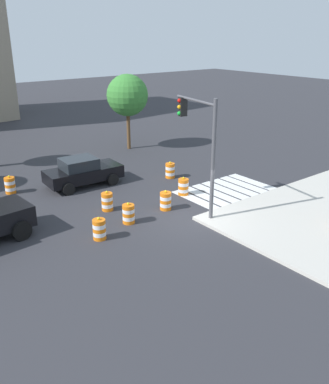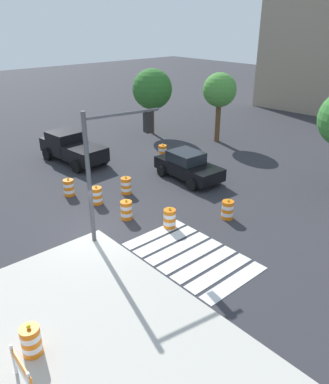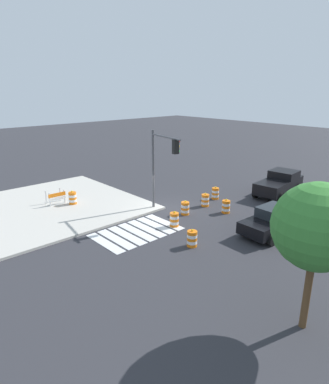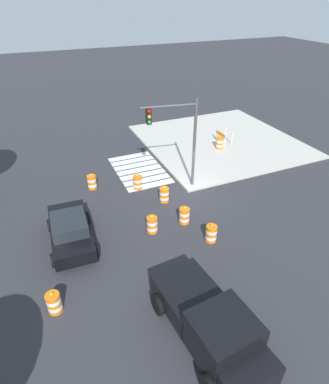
{
  "view_description": "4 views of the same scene",
  "coord_description": "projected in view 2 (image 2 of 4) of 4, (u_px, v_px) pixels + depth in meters",
  "views": [
    {
      "loc": [
        -11.95,
        -13.24,
        8.29
      ],
      "look_at": [
        -0.02,
        2.12,
        0.75
      ],
      "focal_mm": 38.93,
      "sensor_mm": 36.0,
      "label": 1
    },
    {
      "loc": [
        12.92,
        -7.53,
        8.76
      ],
      "look_at": [
        0.98,
        3.04,
        1.42
      ],
      "focal_mm": 35.58,
      "sensor_mm": 36.0,
      "label": 2
    },
    {
      "loc": [
        15.2,
        16.57,
        8.35
      ],
      "look_at": [
        0.83,
        0.82,
        1.64
      ],
      "focal_mm": 31.1,
      "sensor_mm": 36.0,
      "label": 3
    },
    {
      "loc": [
        -14.54,
        7.89,
        10.67
      ],
      "look_at": [
        -0.39,
        1.77,
        0.74
      ],
      "focal_mm": 29.4,
      "sensor_mm": 36.0,
      "label": 4
    }
  ],
  "objects": [
    {
      "name": "traffic_barrel_median_near",
      "position": [
        228.0,
        210.0,
        18.03
      ],
      "size": [
        0.56,
        0.56,
        1.02
      ],
      "color": "orange",
      "rests_on": "ground"
    },
    {
      "name": "traffic_barrel_crosswalk_end",
      "position": [
        126.0,
        210.0,
        18.01
      ],
      "size": [
        0.56,
        0.56,
        1.02
      ],
      "color": "orange",
      "rests_on": "ground"
    },
    {
      "name": "traffic_barrel_lane_center",
      "position": [
        170.0,
        218.0,
        17.25
      ],
      "size": [
        0.56,
        0.56,
        1.02
      ],
      "color": "orange",
      "rests_on": "ground"
    },
    {
      "name": "traffic_barrel_far_curb",
      "position": [
        126.0,
        186.0,
        20.61
      ],
      "size": [
        0.56,
        0.56,
        1.02
      ],
      "color": "orange",
      "rests_on": "ground"
    },
    {
      "name": "traffic_barrel_near_corner",
      "position": [
        69.0,
        188.0,
        20.38
      ],
      "size": [
        0.56,
        0.56,
        1.02
      ],
      "color": "orange",
      "rests_on": "ground"
    },
    {
      "name": "crosswalk_stripes",
      "position": [
        191.0,
        256.0,
        15.34
      ],
      "size": [
        5.1,
        3.2,
        0.02
      ],
      "color": "silver",
      "rests_on": "ground"
    },
    {
      "name": "construction_barricade",
      "position": [
        16.0,
        374.0,
        9.42
      ],
      "size": [
        1.3,
        0.8,
        1.0
      ],
      "color": "silver",
      "rests_on": "sidewalk_corner"
    },
    {
      "name": "street_tree_streetside_near",
      "position": [
        220.0,
        91.0,
        27.96
      ],
      "size": [
        2.49,
        2.49,
        5.15
      ],
      "color": "brown",
      "rests_on": "ground"
    },
    {
      "name": "pickup_truck",
      "position": [
        71.0,
        147.0,
        25.08
      ],
      "size": [
        5.3,
        2.7,
        1.92
      ],
      "color": "black",
      "rests_on": "ground"
    },
    {
      "name": "traffic_light_pole",
      "position": [
        114.0,
        151.0,
        15.13
      ],
      "size": [
        0.75,
        3.25,
        5.5
      ],
      "color": "#4C4C51",
      "rests_on": "sidewalk_corner"
    },
    {
      "name": "sports_car",
      "position": [
        188.0,
        166.0,
        22.35
      ],
      "size": [
        4.39,
        2.31,
        1.63
      ],
      "color": "black",
      "rests_on": "ground"
    },
    {
      "name": "traffic_barrel_opposite_curb",
      "position": [
        97.0,
        196.0,
        19.46
      ],
      "size": [
        0.56,
        0.56,
        1.02
      ],
      "color": "orange",
      "rests_on": "ground"
    },
    {
      "name": "street_tree_streetside_far",
      "position": [
        152.0,
        89.0,
        29.92
      ],
      "size": [
        3.15,
        3.15,
        5.19
      ],
      "color": "brown",
      "rests_on": "ground"
    },
    {
      "name": "traffic_barrel_on_sidewalk",
      "position": [
        31.0,
        341.0,
        10.54
      ],
      "size": [
        0.56,
        0.56,
        1.02
      ],
      "color": "orange",
      "rests_on": "sidewalk_corner"
    },
    {
      "name": "traffic_barrel_median_far",
      "position": [
        163.0,
        152.0,
        25.81
      ],
      "size": [
        0.56,
        0.56,
        1.02
      ],
      "color": "orange",
      "rests_on": "ground"
    },
    {
      "name": "ground_plane",
      "position": [
        99.0,
        233.0,
        16.98
      ],
      "size": [
        120.0,
        120.0,
        0.0
      ],
      "primitive_type": "plane",
      "color": "#2D2D33"
    }
  ]
}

